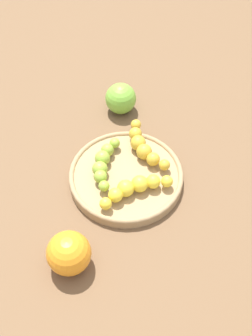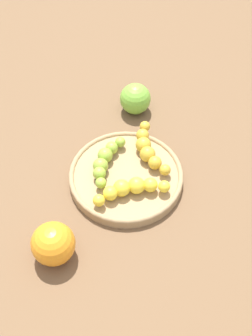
{
  "view_description": "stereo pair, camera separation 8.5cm",
  "coord_description": "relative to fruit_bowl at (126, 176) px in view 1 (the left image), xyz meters",
  "views": [
    {
      "loc": [
        0.01,
        -0.52,
        0.71
      ],
      "look_at": [
        0.0,
        0.0,
        0.04
      ],
      "focal_mm": 47.76,
      "sensor_mm": 36.0,
      "label": 1
    },
    {
      "loc": [
        0.09,
        -0.52,
        0.71
      ],
      "look_at": [
        0.0,
        0.0,
        0.04
      ],
      "focal_mm": 47.76,
      "sensor_mm": 36.0,
      "label": 2
    }
  ],
  "objects": [
    {
      "name": "fruit_bowl",
      "position": [
        0.0,
        0.0,
        0.0
      ],
      "size": [
        0.22,
        0.22,
        0.02
      ],
      "color": "#A08259",
      "rests_on": "ground_plane"
    },
    {
      "name": "banana_yellow",
      "position": [
        0.02,
        -0.04,
        0.02
      ],
      "size": [
        0.14,
        0.08,
        0.03
      ],
      "rotation": [
        0.0,
        0.0,
        2.0
      ],
      "color": "yellow",
      "rests_on": "fruit_bowl"
    },
    {
      "name": "apple_green",
      "position": [
        -0.01,
        0.2,
        0.02
      ],
      "size": [
        0.07,
        0.07,
        0.07
      ],
      "primitive_type": "sphere",
      "color": "#72B238",
      "rests_on": "ground_plane"
    },
    {
      "name": "banana_green",
      "position": [
        -0.04,
        0.01,
        0.02
      ],
      "size": [
        0.05,
        0.13,
        0.03
      ],
      "rotation": [
        0.0,
        0.0,
        2.98
      ],
      "color": "#8CAD38",
      "rests_on": "fruit_bowl"
    },
    {
      "name": "ground_plane",
      "position": [
        0.0,
        0.0,
        -0.01
      ],
      "size": [
        2.4,
        2.4,
        0.0
      ],
      "primitive_type": "plane",
      "color": "brown"
    },
    {
      "name": "orange_fruit",
      "position": [
        -0.09,
        -0.18,
        0.03
      ],
      "size": [
        0.08,
        0.08,
        0.08
      ],
      "primitive_type": "sphere",
      "color": "orange",
      "rests_on": "ground_plane"
    },
    {
      "name": "banana_spotted",
      "position": [
        0.03,
        0.06,
        0.02
      ],
      "size": [
        0.08,
        0.13,
        0.03
      ],
      "rotation": [
        0.0,
        0.0,
        3.62
      ],
      "color": "gold",
      "rests_on": "fruit_bowl"
    }
  ]
}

